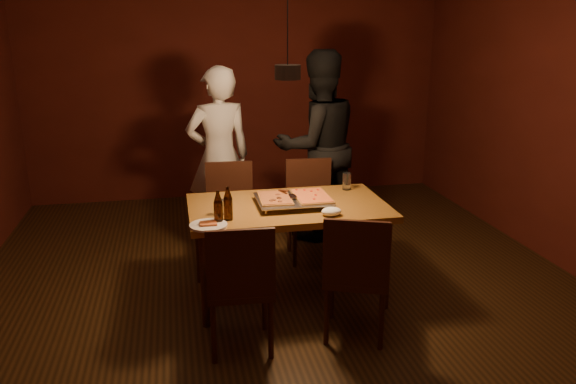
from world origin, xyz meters
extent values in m
plane|color=#37220F|center=(0.00, 0.00, 0.00)|extent=(6.00, 6.00, 0.00)
plane|color=#521912|center=(0.00, 3.00, 1.40)|extent=(5.00, 0.00, 5.00)
cube|color=#9C6627|center=(0.03, 0.13, 0.72)|extent=(1.50, 0.90, 0.05)
cylinder|color=#38190F|center=(-0.64, -0.24, 0.35)|extent=(0.06, 0.06, 0.70)
cylinder|color=#38190F|center=(0.70, -0.24, 0.35)|extent=(0.06, 0.06, 0.70)
cylinder|color=#38190F|center=(-0.64, 0.50, 0.35)|extent=(0.06, 0.06, 0.70)
cylinder|color=#38190F|center=(0.70, 0.50, 0.35)|extent=(0.06, 0.06, 0.70)
cube|color=#38190F|center=(-0.34, 0.83, 0.43)|extent=(0.44, 0.44, 0.04)
cube|color=#38190F|center=(-0.33, 1.02, 0.67)|extent=(0.42, 0.05, 0.45)
cube|color=#38190F|center=(0.39, 0.80, 0.43)|extent=(0.45, 0.45, 0.04)
cube|color=#38190F|center=(0.40, 0.99, 0.67)|extent=(0.42, 0.06, 0.45)
cube|color=#38190F|center=(-0.43, -0.54, 0.43)|extent=(0.44, 0.44, 0.04)
cube|color=#38190F|center=(-0.44, -0.73, 0.67)|extent=(0.42, 0.05, 0.45)
cube|color=#38190F|center=(0.36, -0.54, 0.43)|extent=(0.55, 0.55, 0.04)
cube|color=#38190F|center=(0.29, -0.72, 0.67)|extent=(0.40, 0.18, 0.45)
cube|color=silver|center=(0.07, 0.12, 0.77)|extent=(0.58, 0.48, 0.05)
cube|color=maroon|center=(-0.07, 0.13, 0.81)|extent=(0.25, 0.38, 0.02)
cube|color=gold|center=(0.22, 0.13, 0.81)|extent=(0.26, 0.41, 0.02)
cylinder|color=black|center=(-0.52, -0.18, 0.82)|extent=(0.06, 0.06, 0.15)
cone|color=black|center=(-0.52, -0.18, 0.94)|extent=(0.06, 0.06, 0.08)
cylinder|color=black|center=(-0.45, -0.13, 0.83)|extent=(0.06, 0.06, 0.15)
cone|color=black|center=(-0.45, -0.13, 0.95)|extent=(0.06, 0.06, 0.09)
cylinder|color=silver|center=(-0.49, 0.01, 0.80)|extent=(0.07, 0.07, 0.11)
cylinder|color=silver|center=(0.59, 0.43, 0.82)|extent=(0.07, 0.07, 0.14)
cylinder|color=white|center=(-0.60, -0.24, 0.76)|extent=(0.26, 0.26, 0.02)
cube|color=gold|center=(-0.60, -0.24, 0.77)|extent=(0.11, 0.09, 0.01)
ellipsoid|color=white|center=(0.28, -0.19, 0.78)|extent=(0.15, 0.11, 0.06)
imported|color=silver|center=(-0.38, 1.40, 0.86)|extent=(0.69, 0.52, 1.71)
imported|color=black|center=(0.58, 1.36, 0.93)|extent=(1.03, 0.87, 1.85)
cylinder|color=black|center=(0.00, 0.00, 1.75)|extent=(0.18, 0.18, 0.10)
camera|label=1|loc=(-0.79, -3.86, 2.05)|focal=35.00mm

